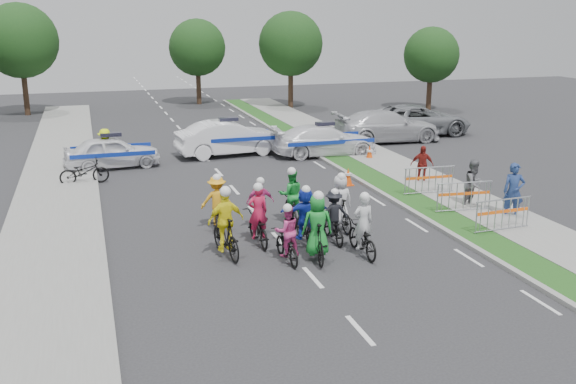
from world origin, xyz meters
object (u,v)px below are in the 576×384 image
object	(u,v)px
rider_1	(317,233)
barrier_0	(502,216)
barrier_2	(429,182)
tree_2	(431,55)
civilian_suv	(417,120)
barrier_1	(464,198)
marshal_hiviz	(106,148)
tree_3	(20,41)
rider_10	(217,208)
police_car_1	(229,138)
rider_2	(287,240)
civilian_sedan	(387,126)
rider_3	(226,230)
rider_5	(305,219)
spectator_1	(474,184)
tree_4	(197,48)
rider_0	(362,234)
parked_bike	(84,172)
spectator_2	(422,165)
rider_8	(291,203)
spectator_0	(514,191)
rider_4	(333,221)
police_car_2	(325,140)
rider_7	(340,208)
cone_1	(370,153)
rider_6	(258,224)
rider_9	(260,209)
police_car_0	(112,152)
cone_0	(348,177)
tree_1	(291,44)

from	to	relation	value
rider_1	barrier_0	size ratio (longest dim) A/B	1.00
barrier_2	tree_2	bearing A→B (deg)	60.58
civilian_suv	barrier_1	world-z (taller)	civilian_suv
marshal_hiviz	tree_2	xyz separation A→B (m)	(22.53, 11.54, 2.98)
tree_2	tree_3	distance (m)	27.68
rider_10	barrier_2	size ratio (longest dim) A/B	0.94
rider_1	police_car_1	xyz separation A→B (m)	(0.68, 14.18, 0.06)
rider_2	civilian_sedan	size ratio (longest dim) A/B	0.29
rider_3	rider_5	size ratio (longest dim) A/B	1.15
rider_2	barrier_1	world-z (taller)	rider_2
spectator_1	tree_4	size ratio (longest dim) A/B	0.27
police_car_1	rider_0	bearing A→B (deg)	177.19
spectator_1	parked_bike	xyz separation A→B (m)	(-12.91, 7.49, -0.35)
rider_3	spectator_2	bearing A→B (deg)	-157.47
rider_8	spectator_0	world-z (taller)	rider_8
spectator_0	barrier_0	distance (m)	1.77
rider_1	spectator_0	size ratio (longest dim) A/B	1.06
marshal_hiviz	rider_8	bearing A→B (deg)	131.56
rider_0	spectator_1	bearing A→B (deg)	-151.26
rider_4	barrier_0	distance (m)	5.29
civilian_sedan	barrier_0	xyz separation A→B (m)	(-3.24, -14.65, -0.27)
civilian_sedan	barrier_1	size ratio (longest dim) A/B	2.86
tree_4	rider_1	bearing A→B (deg)	-94.32
rider_8	police_car_2	world-z (taller)	rider_8
rider_7	tree_2	size ratio (longest dim) A/B	0.32
cone_1	parked_bike	xyz separation A→B (m)	(-12.66, -0.59, 0.16)
police_car_1	spectator_2	bearing A→B (deg)	-146.90
barrier_1	tree_4	distance (m)	30.81
rider_6	rider_10	world-z (taller)	rider_6
spectator_1	tree_4	world-z (taller)	tree_4
police_car_2	rider_0	bearing A→B (deg)	167.87
rider_8	tree_2	world-z (taller)	tree_2
civilian_suv	marshal_hiviz	xyz separation A→B (m)	(-16.97, -3.05, 0.01)
rider_1	civilian_suv	distance (m)	20.25
rider_9	police_car_0	distance (m)	10.91
rider_9	barrier_1	distance (m)	7.00
rider_2	marshal_hiviz	world-z (taller)	marshal_hiviz
cone_1	cone_0	bearing A→B (deg)	-124.77
rider_3	civilian_sedan	distance (m)	18.25
barrier_0	rider_5	bearing A→B (deg)	170.65
tree_3	tree_4	xyz separation A→B (m)	(12.00, 2.00, -0.70)
rider_0	barrier_1	size ratio (longest dim) A/B	0.93
police_car_2	tree_3	bearing A→B (deg)	42.86
rider_7	barrier_1	size ratio (longest dim) A/B	0.93
barrier_1	rider_8	bearing A→B (deg)	172.46
civilian_sedan	tree_3	size ratio (longest dim) A/B	0.78
spectator_2	marshal_hiviz	bearing A→B (deg)	170.16
rider_5	tree_1	world-z (taller)	tree_1
police_car_0	rider_4	bearing A→B (deg)	-159.91
rider_10	barrier_1	xyz separation A→B (m)	(8.25, -0.92, -0.15)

